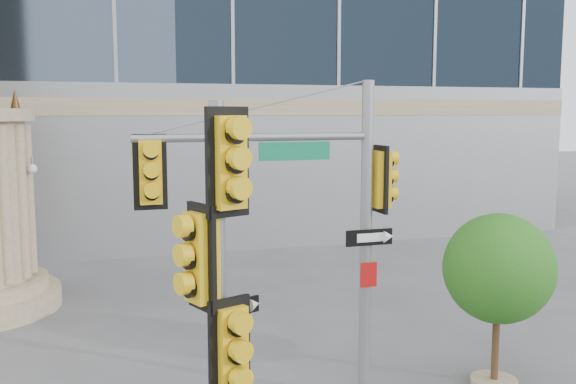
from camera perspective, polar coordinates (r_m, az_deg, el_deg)
name	(u,v)px	position (r m, az deg, el deg)	size (l,w,h in m)	color
main_signal_pole	(311,208)	(10.60, 2.07, -1.47)	(4.30, 0.52, 5.54)	slate
secondary_signal_pole	(220,279)	(7.78, -6.10, -7.69)	(0.97, 0.70, 5.15)	slate
street_tree	(500,273)	(12.39, 18.31, -6.83)	(2.05, 2.01, 3.20)	gray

